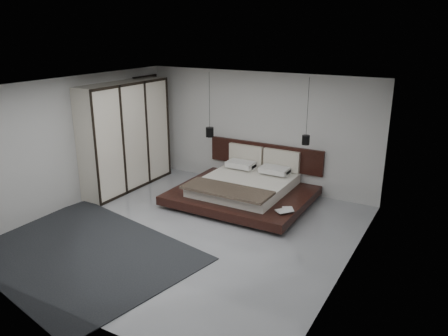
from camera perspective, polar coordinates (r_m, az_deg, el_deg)
The scene contains 14 objects.
floor at distance 8.63m, azimuth -4.47°, elevation -8.11°, with size 6.00×6.00×0.00m, color #999BA1.
ceiling at distance 7.82m, azimuth -4.98°, elevation 10.66°, with size 6.00×6.00×0.00m, color white.
wall_back at distance 10.64m, azimuth 4.41°, elevation 4.95°, with size 6.00×6.00×0.00m, color #B8B8B6.
wall_front at distance 6.04m, azimuth -20.97°, elevation -6.56°, with size 6.00×6.00×0.00m, color #B8B8B6.
wall_left at distance 10.06m, azimuth -19.03°, elevation 3.25°, with size 6.00×6.00×0.00m, color #B8B8B6.
wall_right at distance 6.96m, azimuth 16.22°, elevation -2.82°, with size 6.00×6.00×0.00m, color #B8B8B6.
lattice_screen at distance 11.76m, azimuth -9.95°, elevation 5.49°, with size 0.05×0.90×2.60m, color black.
bed at distance 9.91m, azimuth 2.72°, elevation -2.65°, with size 2.94×2.46×1.10m.
book_lower at distance 8.89m, azimuth 7.71°, elevation -5.40°, with size 0.21×0.28×0.03m, color #99724C.
book_upper at distance 8.86m, azimuth 7.51°, elevation -5.29°, with size 0.23×0.32×0.02m, color #99724C.
pendant_left at distance 10.57m, azimuth -1.88°, elevation 4.74°, with size 0.19×0.19×1.55m.
pendant_right at distance 9.54m, azimuth 10.64°, elevation 3.66°, with size 0.17×0.17×1.43m.
wardrobe at distance 10.77m, azimuth -12.70°, elevation 4.10°, with size 0.62×2.62×2.57m.
rug at distance 8.22m, azimuth -18.38°, elevation -10.39°, with size 4.02×2.87×0.02m, color black.
Camera 1 is at (4.40, -6.39, 3.78)m, focal length 35.00 mm.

